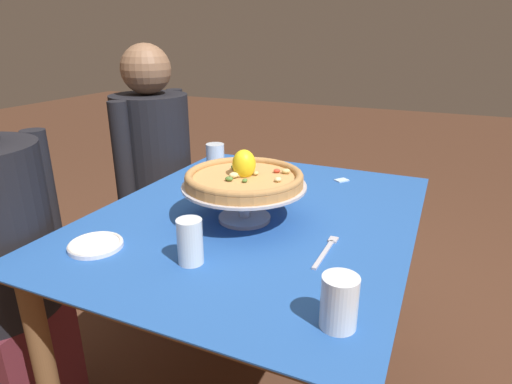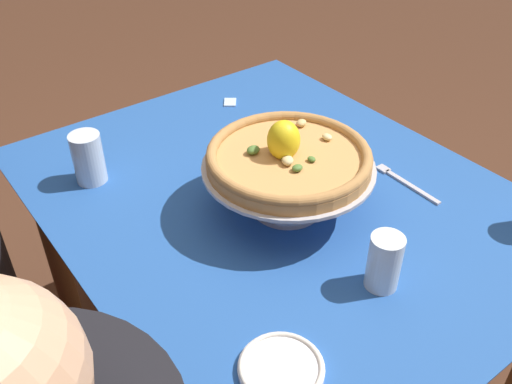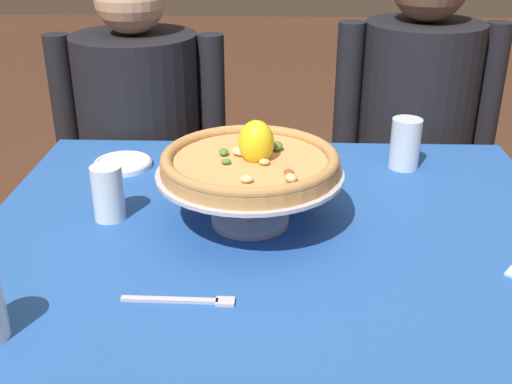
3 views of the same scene
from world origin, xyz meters
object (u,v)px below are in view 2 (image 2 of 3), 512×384
sugar_packet (230,102)px  water_glass_side_left (384,265)px  pizza (288,156)px  water_glass_back_right (89,160)px  dinner_fork (404,182)px  pizza_stand (288,176)px  side_plate (281,368)px

sugar_packet → water_glass_side_left: bearing=166.0°
pizza → water_glass_back_right: pizza is taller
water_glass_side_left → dinner_fork: size_ratio=0.61×
pizza_stand → dinner_fork: (-0.10, -0.29, -0.09)m
pizza_stand → pizza: pizza is taller
side_plate → sugar_packet: bearing=-29.9°
pizza → water_glass_side_left: size_ratio=3.03×
side_plate → water_glass_side_left: bearing=-82.3°
water_glass_side_left → side_plate: size_ratio=0.81×
pizza_stand → side_plate: (-0.34, 0.29, -0.08)m
side_plate → sugar_packet: side_plate is taller
side_plate → pizza: bearing=-40.8°
pizza → sugar_packet: 0.55m
pizza → water_glass_side_left: pizza is taller
water_glass_back_right → water_glass_side_left: bearing=-155.8°
pizza → side_plate: size_ratio=2.46×
pizza_stand → pizza: bearing=14.7°
pizza → water_glass_side_left: bearing=178.3°
pizza_stand → water_glass_side_left: water_glass_side_left is taller
water_glass_side_left → sugar_packet: water_glass_side_left is taller
pizza_stand → side_plate: 0.45m
side_plate → sugar_packet: size_ratio=2.94×
dinner_fork → sugar_packet: bearing=9.6°
water_glass_side_left → side_plate: bearing=97.7°
water_glass_back_right → sugar_packet: 0.52m
pizza → side_plate: pizza is taller
water_glass_back_right → sugar_packet: (0.13, -0.50, -0.06)m
water_glass_side_left → pizza_stand: bearing=-1.7°
pizza_stand → sugar_packet: bearing=-20.8°
sugar_packet → pizza_stand: bearing=159.2°
water_glass_back_right → water_glass_side_left: water_glass_back_right is taller
water_glass_back_right → pizza_stand: bearing=-140.2°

